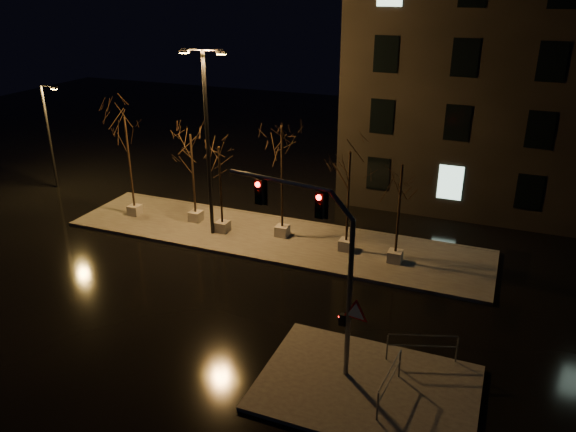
% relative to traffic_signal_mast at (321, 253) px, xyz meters
% --- Properties ---
extents(ground, '(90.00, 90.00, 0.00)m').
position_rel_traffic_signal_mast_xyz_m(ground, '(-5.64, 2.98, -4.38)').
color(ground, black).
rests_on(ground, ground).
extents(median, '(22.00, 5.00, 0.15)m').
position_rel_traffic_signal_mast_xyz_m(median, '(-5.64, 8.98, -4.31)').
color(median, '#494541').
rests_on(median, ground).
extents(sidewalk_corner, '(7.00, 5.00, 0.15)m').
position_rel_traffic_signal_mast_xyz_m(sidewalk_corner, '(1.86, -0.52, -4.31)').
color(sidewalk_corner, '#494541').
rests_on(sidewalk_corner, ground).
extents(tree_0, '(1.80, 1.80, 5.71)m').
position_rel_traffic_signal_mast_xyz_m(tree_0, '(-14.00, 8.76, 0.10)').
color(tree_0, '#A39F98').
rests_on(tree_0, median).
extents(tree_1, '(1.80, 1.80, 5.01)m').
position_rel_traffic_signal_mast_xyz_m(tree_1, '(-10.35, 9.28, -0.43)').
color(tree_1, '#A39F98').
rests_on(tree_1, median).
extents(tree_2, '(1.80, 1.80, 4.71)m').
position_rel_traffic_signal_mast_xyz_m(tree_2, '(-8.32, 8.58, -0.66)').
color(tree_2, '#A39F98').
rests_on(tree_2, median).
extents(tree_3, '(1.80, 1.80, 5.95)m').
position_rel_traffic_signal_mast_xyz_m(tree_3, '(-5.20, 9.25, 0.28)').
color(tree_3, '#A39F98').
rests_on(tree_3, median).
extents(tree_4, '(1.80, 1.80, 5.13)m').
position_rel_traffic_signal_mast_xyz_m(tree_4, '(-1.66, 8.88, -0.34)').
color(tree_4, '#A39F98').
rests_on(tree_4, median).
extents(tree_5, '(1.80, 1.80, 4.91)m').
position_rel_traffic_signal_mast_xyz_m(tree_5, '(0.83, 8.55, -0.51)').
color(tree_5, '#A39F98').
rests_on(tree_5, median).
extents(traffic_signal_mast, '(5.21, 1.00, 6.44)m').
position_rel_traffic_signal_mast_xyz_m(traffic_signal_mast, '(0.00, 0.00, 0.00)').
color(traffic_signal_mast, slate).
rests_on(traffic_signal_mast, sidewalk_corner).
extents(streetlight_main, '(2.33, 0.54, 9.32)m').
position_rel_traffic_signal_mast_xyz_m(streetlight_main, '(-8.71, 8.20, 1.15)').
color(streetlight_main, black).
rests_on(streetlight_main, median).
extents(streetlight_far, '(1.28, 0.22, 6.55)m').
position_rel_traffic_signal_mast_xyz_m(streetlight_far, '(-21.64, 11.04, -0.78)').
color(streetlight_far, black).
rests_on(streetlight_far, ground).
extents(guard_rail_a, '(2.31, 0.82, 1.05)m').
position_rel_traffic_signal_mast_xyz_m(guard_rail_a, '(3.25, 1.48, -3.55)').
color(guard_rail_a, slate).
rests_on(guard_rail_a, sidewalk_corner).
extents(guard_rail_b, '(0.26, 2.31, 1.10)m').
position_rel_traffic_signal_mast_xyz_m(guard_rail_b, '(2.62, -0.79, -3.52)').
color(guard_rail_b, slate).
rests_on(guard_rail_b, sidewalk_corner).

